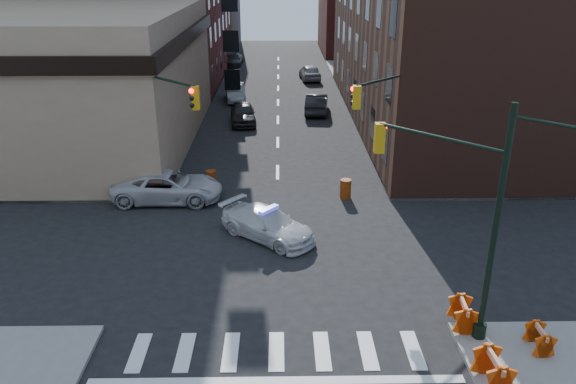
{
  "coord_description": "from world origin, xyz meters",
  "views": [
    {
      "loc": [
        0.15,
        -21.78,
        11.86
      ],
      "look_at": [
        0.5,
        1.55,
        2.2
      ],
      "focal_mm": 35.0,
      "sensor_mm": 36.0,
      "label": 1
    }
  ],
  "objects_px": {
    "barricade_se_a": "(463,314)",
    "barricade_nw_a": "(105,189)",
    "police_car": "(268,224)",
    "pickup": "(168,186)",
    "barrel_bank": "(211,179)",
    "barrel_road": "(346,189)",
    "parked_car_enear": "(317,103)",
    "pedestrian_a": "(107,172)",
    "parked_car_wfar": "(235,92)",
    "pedestrian_b": "(122,164)",
    "parked_car_wnear": "(243,113)"
  },
  "relations": [
    {
      "from": "pedestrian_b",
      "to": "barricade_se_a",
      "type": "distance_m",
      "value": 20.88
    },
    {
      "from": "parked_car_wfar",
      "to": "barrel_bank",
      "type": "distance_m",
      "value": 21.22
    },
    {
      "from": "parked_car_wnear",
      "to": "barricade_se_a",
      "type": "bearing_deg",
      "value": -76.87
    },
    {
      "from": "pedestrian_b",
      "to": "barricade_nw_a",
      "type": "height_order",
      "value": "pedestrian_b"
    },
    {
      "from": "pedestrian_a",
      "to": "barricade_se_a",
      "type": "xyz_separation_m",
      "value": [
        15.78,
        -12.97,
        -0.47
      ]
    },
    {
      "from": "parked_car_wnear",
      "to": "barrel_bank",
      "type": "distance_m",
      "value": 13.57
    },
    {
      "from": "pedestrian_a",
      "to": "pedestrian_b",
      "type": "xyz_separation_m",
      "value": [
        0.52,
        1.28,
        -0.0
      ]
    },
    {
      "from": "parked_car_wfar",
      "to": "barricade_nw_a",
      "type": "relative_size",
      "value": 4.02
    },
    {
      "from": "parked_car_wnear",
      "to": "pedestrian_b",
      "type": "xyz_separation_m",
      "value": [
        -6.13,
        -12.5,
        0.29
      ]
    },
    {
      "from": "pedestrian_b",
      "to": "parked_car_wfar",
      "type": "bearing_deg",
      "value": 42.05
    },
    {
      "from": "pedestrian_a",
      "to": "barricade_nw_a",
      "type": "distance_m",
      "value": 1.36
    },
    {
      "from": "police_car",
      "to": "pedestrian_a",
      "type": "height_order",
      "value": "pedestrian_a"
    },
    {
      "from": "police_car",
      "to": "parked_car_wfar",
      "type": "distance_m",
      "value": 27.61
    },
    {
      "from": "pedestrian_a",
      "to": "barrel_road",
      "type": "distance_m",
      "value": 13.11
    },
    {
      "from": "pickup",
      "to": "barrel_bank",
      "type": "distance_m",
      "value": 2.71
    },
    {
      "from": "parked_car_enear",
      "to": "barricade_se_a",
      "type": "xyz_separation_m",
      "value": [
        3.17,
        -29.91,
        -0.19
      ]
    },
    {
      "from": "barricade_se_a",
      "to": "parked_car_enear",
      "type": "bearing_deg",
      "value": 10.2
    },
    {
      "from": "barrel_road",
      "to": "barricade_se_a",
      "type": "relative_size",
      "value": 0.83
    },
    {
      "from": "parked_car_wfar",
      "to": "barricade_nw_a",
      "type": "xyz_separation_m",
      "value": [
        -5.35,
        -22.71,
        -0.18
      ]
    },
    {
      "from": "parked_car_wfar",
      "to": "parked_car_enear",
      "type": "distance_m",
      "value": 8.42
    },
    {
      "from": "parked_car_enear",
      "to": "pedestrian_a",
      "type": "height_order",
      "value": "pedestrian_a"
    },
    {
      "from": "pickup",
      "to": "pedestrian_b",
      "type": "distance_m",
      "value": 4.12
    },
    {
      "from": "parked_car_enear",
      "to": "barricade_se_a",
      "type": "relative_size",
      "value": 3.89
    },
    {
      "from": "parked_car_wnear",
      "to": "barricade_nw_a",
      "type": "relative_size",
      "value": 4.12
    },
    {
      "from": "pedestrian_b",
      "to": "police_car",
      "type": "bearing_deg",
      "value": -74.58
    },
    {
      "from": "parked_car_enear",
      "to": "barrel_bank",
      "type": "xyz_separation_m",
      "value": [
        -6.95,
        -16.69,
        -0.3
      ]
    },
    {
      "from": "barricade_se_a",
      "to": "barricade_nw_a",
      "type": "distance_m",
      "value": 19.53
    },
    {
      "from": "pedestrian_a",
      "to": "pedestrian_b",
      "type": "bearing_deg",
      "value": 111.02
    },
    {
      "from": "barrel_bank",
      "to": "barricade_se_a",
      "type": "relative_size",
      "value": 0.81
    },
    {
      "from": "barrel_road",
      "to": "barrel_bank",
      "type": "xyz_separation_m",
      "value": [
        -7.38,
        1.52,
        -0.01
      ]
    },
    {
      "from": "barricade_se_a",
      "to": "pickup",
      "type": "bearing_deg",
      "value": 50.84
    },
    {
      "from": "pedestrian_a",
      "to": "barricade_se_a",
      "type": "bearing_deg",
      "value": 3.7
    },
    {
      "from": "parked_car_enear",
      "to": "barrel_bank",
      "type": "distance_m",
      "value": 18.08
    },
    {
      "from": "police_car",
      "to": "pickup",
      "type": "relative_size",
      "value": 0.84
    },
    {
      "from": "pedestrian_b",
      "to": "parked_car_enear",
      "type": "bearing_deg",
      "value": 18.27
    },
    {
      "from": "parked_car_enear",
      "to": "barrel_road",
      "type": "height_order",
      "value": "parked_car_enear"
    },
    {
      "from": "pedestrian_a",
      "to": "barricade_nw_a",
      "type": "relative_size",
      "value": 1.65
    },
    {
      "from": "pickup",
      "to": "police_car",
      "type": "bearing_deg",
      "value": -129.38
    },
    {
      "from": "police_car",
      "to": "pedestrian_b",
      "type": "relative_size",
      "value": 2.54
    },
    {
      "from": "barricade_nw_a",
      "to": "barrel_bank",
      "type": "bearing_deg",
      "value": 2.83
    },
    {
      "from": "barricade_nw_a",
      "to": "police_car",
      "type": "bearing_deg",
      "value": -40.44
    },
    {
      "from": "pickup",
      "to": "pedestrian_b",
      "type": "bearing_deg",
      "value": 48.27
    },
    {
      "from": "pedestrian_a",
      "to": "barrel_bank",
      "type": "relative_size",
      "value": 1.84
    },
    {
      "from": "police_car",
      "to": "barrel_road",
      "type": "height_order",
      "value": "police_car"
    },
    {
      "from": "police_car",
      "to": "parked_car_wfar",
      "type": "xyz_separation_m",
      "value": [
        -3.44,
        27.39,
        0.06
      ]
    },
    {
      "from": "parked_car_wnear",
      "to": "barrel_bank",
      "type": "bearing_deg",
      "value": -99.9
    },
    {
      "from": "barrel_road",
      "to": "barricade_nw_a",
      "type": "distance_m",
      "value": 12.87
    },
    {
      "from": "police_car",
      "to": "barrel_bank",
      "type": "height_order",
      "value": "police_car"
    },
    {
      "from": "barricade_se_a",
      "to": "pedestrian_b",
      "type": "bearing_deg",
      "value": 51.1
    },
    {
      "from": "parked_car_wfar",
      "to": "barricade_nw_a",
      "type": "height_order",
      "value": "parked_car_wfar"
    }
  ]
}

